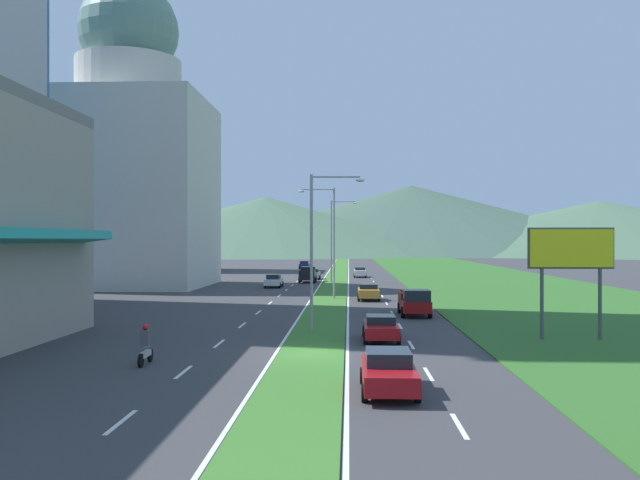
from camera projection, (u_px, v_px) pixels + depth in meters
ground_plane at (311, 355)px, 32.52m from camera, size 600.00×600.00×0.00m
grass_median at (336, 280)px, 92.46m from camera, size 3.20×240.00×0.06m
grass_verge_right at (488, 281)px, 91.58m from camera, size 24.00×240.00×0.06m
lane_dash_left_1 at (121, 422)px, 20.52m from camera, size 0.16×2.80×0.01m
lane_dash_left_2 at (184, 372)px, 28.30m from camera, size 0.16×2.80×0.01m
lane_dash_left_3 at (219, 344)px, 36.07m from camera, size 0.16×2.80×0.01m
lane_dash_left_4 at (242, 325)px, 43.84m from camera, size 0.16×2.80×0.01m
lane_dash_left_5 at (258, 312)px, 51.61m from camera, size 0.16×2.80×0.01m
lane_dash_left_6 at (270, 303)px, 59.38m from camera, size 0.16×2.80×0.01m
lane_dash_left_7 at (279, 296)px, 67.15m from camera, size 0.16×2.80×0.01m
lane_dash_left_8 at (286, 290)px, 74.93m from camera, size 0.16×2.80×0.01m
lane_dash_left_9 at (292, 285)px, 82.70m from camera, size 0.16×2.80×0.01m
lane_dash_left_10 at (297, 281)px, 90.47m from camera, size 0.16×2.80×0.01m
lane_dash_left_11 at (301, 278)px, 98.24m from camera, size 0.16×2.80×0.01m
lane_dash_right_1 at (459, 426)px, 20.09m from camera, size 0.16×2.80×0.01m
lane_dash_right_2 at (428, 374)px, 27.86m from camera, size 0.16×2.80×0.01m
lane_dash_right_3 at (411, 345)px, 35.63m from camera, size 0.16×2.80×0.01m
lane_dash_right_4 at (400, 326)px, 43.40m from camera, size 0.16×2.80×0.01m
lane_dash_right_5 at (392, 313)px, 51.17m from camera, size 0.16×2.80×0.01m
lane_dash_right_6 at (387, 303)px, 58.95m from camera, size 0.16×2.80×0.01m
lane_dash_right_7 at (382, 296)px, 66.72m from camera, size 0.16×2.80×0.01m
lane_dash_right_8 at (379, 290)px, 74.49m from camera, size 0.16×2.80×0.01m
lane_dash_right_9 at (376, 285)px, 82.26m from camera, size 0.16×2.80×0.01m
lane_dash_right_10 at (374, 281)px, 90.03m from camera, size 0.16×2.80×0.01m
lane_dash_right_11 at (372, 278)px, 97.80m from camera, size 0.16×2.80×0.01m
edge_line_median_left at (323, 280)px, 92.54m from camera, size 0.16×240.00×0.01m
edge_line_median_right at (348, 280)px, 92.39m from camera, size 0.16×240.00×0.01m
domed_building at (129, 159)px, 81.19m from camera, size 18.77×18.77×36.60m
midrise_colored at (165, 200)px, 123.74m from camera, size 15.40×15.40×25.82m
hill_far_left at (266, 225)px, 273.01m from camera, size 164.32×164.32×22.94m
hill_far_center at (411, 219)px, 319.98m from camera, size 226.45×226.45×31.41m
hill_far_right at (599, 227)px, 288.80m from camera, size 210.49×210.49×22.21m
street_lamp_near at (318, 241)px, 40.69m from camera, size 3.31×0.39×9.49m
street_lamp_mid at (330, 235)px, 63.62m from camera, size 3.44×0.46×10.46m
street_lamp_far at (334, 236)px, 86.62m from camera, size 3.44×0.31×10.60m
billboard_roadside at (571, 255)px, 37.28m from camera, size 4.72×0.28×6.23m
car_0 at (381, 328)px, 37.15m from camera, size 1.97×4.46×1.37m
car_1 at (304, 265)px, 128.48m from camera, size 1.95×4.30×1.55m
car_2 at (360, 272)px, 100.56m from camera, size 1.87×4.67×1.48m
car_3 at (274, 281)px, 79.03m from camera, size 1.93×4.73×1.53m
car_4 at (388, 371)px, 24.52m from camera, size 2.01×4.70×1.51m
car_5 at (313, 274)px, 95.53m from camera, size 1.90×4.04×1.45m
car_6 at (369, 292)px, 62.06m from camera, size 2.03×4.12×1.49m
pickup_truck_0 at (415, 302)px, 49.28m from camera, size 2.18×5.40×2.00m
pickup_truck_1 at (308, 275)px, 88.72m from camera, size 2.18×5.40×2.00m
motorcycle_rider at (145, 348)px, 29.99m from camera, size 0.36×2.00×1.80m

